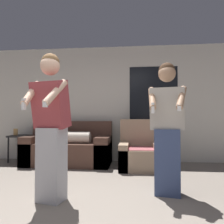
{
  "coord_description": "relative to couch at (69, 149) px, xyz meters",
  "views": [
    {
      "loc": [
        0.71,
        -1.93,
        1.0
      ],
      "look_at": [
        0.44,
        0.84,
        1.08
      ],
      "focal_mm": 35.0,
      "sensor_mm": 36.0,
      "label": 1
    }
  ],
  "objects": [
    {
      "name": "side_table",
      "position": [
        -1.22,
        0.17,
        0.17
      ],
      "size": [
        0.41,
        0.49,
        0.76
      ],
      "color": "black",
      "rests_on": "ground_plane"
    },
    {
      "name": "armchair",
      "position": [
        1.55,
        -0.23,
        -0.03
      ],
      "size": [
        0.84,
        0.85,
        0.98
      ],
      "color": "#937A60",
      "rests_on": "ground_plane"
    },
    {
      "name": "wall_back",
      "position": [
        0.73,
        0.48,
        1.02
      ],
      "size": [
        6.19,
        0.07,
        2.7
      ],
      "color": "beige",
      "rests_on": "ground_plane"
    },
    {
      "name": "couch",
      "position": [
        0.0,
        0.0,
        0.0
      ],
      "size": [
        1.83,
        0.88,
        0.93
      ],
      "color": "#472D23",
      "rests_on": "ground_plane"
    },
    {
      "name": "person_right",
      "position": [
        1.86,
        -1.75,
        0.55
      ],
      "size": [
        0.5,
        0.55,
        1.74
      ],
      "color": "#384770",
      "rests_on": "ground_plane"
    },
    {
      "name": "person_left",
      "position": [
        0.42,
        -2.12,
        0.59
      ],
      "size": [
        0.48,
        0.56,
        1.79
      ],
      "color": "#B2B2B7",
      "rests_on": "ground_plane"
    }
  ]
}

